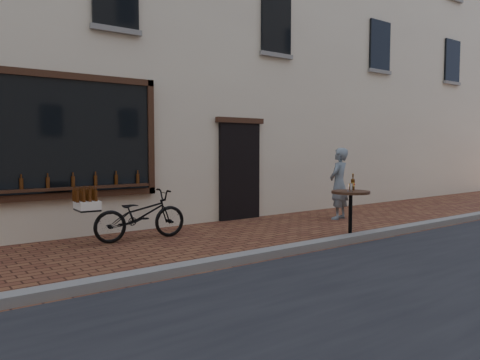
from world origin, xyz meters
TOP-DOWN VIEW (x-y plane):
  - ground at (0.00, 0.00)m, footprint 90.00×90.00m
  - kerb at (0.00, 0.20)m, footprint 90.00×0.25m
  - shop_building at (0.00, 6.50)m, footprint 28.00×6.20m
  - cargo_bicycle at (-1.01, 2.59)m, footprint 2.03×0.68m
  - bistro_table at (2.04, 0.35)m, footprint 0.68×0.68m
  - pedestrian at (3.71, 2.08)m, footprint 0.69×0.56m

SIDE VIEW (x-z plane):
  - ground at x=0.00m, z-range 0.00..0.00m
  - kerb at x=0.00m, z-range 0.00..0.12m
  - cargo_bicycle at x=-1.01m, z-range -0.02..0.93m
  - bistro_table at x=2.04m, z-range 0.04..1.21m
  - pedestrian at x=3.71m, z-range 0.00..1.64m
  - shop_building at x=0.00m, z-range 0.00..10.00m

